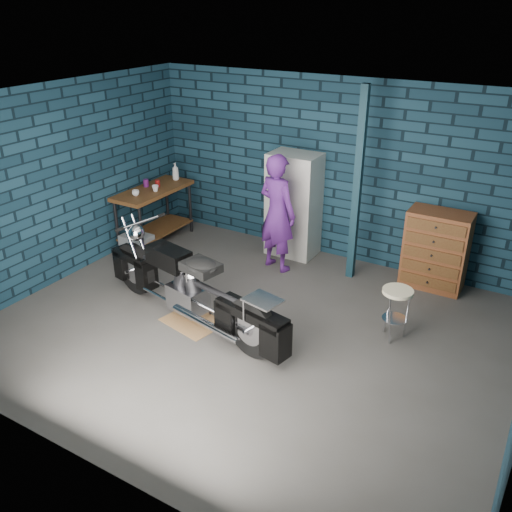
{
  "coord_description": "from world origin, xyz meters",
  "views": [
    {
      "loc": [
        2.9,
        -4.77,
        3.68
      ],
      "look_at": [
        -0.07,
        0.3,
        0.85
      ],
      "focal_mm": 38.0,
      "sensor_mm": 36.0,
      "label": 1
    }
  ],
  "objects_px": {
    "locker": "(293,205)",
    "motorcycle": "(191,282)",
    "storage_bin": "(137,244)",
    "shop_stool": "(395,314)",
    "workbench": "(155,215)",
    "tool_chest": "(436,250)",
    "person": "(277,213)"
  },
  "relations": [
    {
      "from": "person",
      "to": "storage_bin",
      "type": "relative_size",
      "value": 3.7
    },
    {
      "from": "workbench",
      "to": "locker",
      "type": "bearing_deg",
      "value": 18.89
    },
    {
      "from": "locker",
      "to": "shop_stool",
      "type": "bearing_deg",
      "value": -35.65
    },
    {
      "from": "person",
      "to": "workbench",
      "type": "bearing_deg",
      "value": 19.2
    },
    {
      "from": "workbench",
      "to": "storage_bin",
      "type": "bearing_deg",
      "value": -87.71
    },
    {
      "from": "motorcycle",
      "to": "locker",
      "type": "relative_size",
      "value": 1.58
    },
    {
      "from": "shop_stool",
      "to": "motorcycle",
      "type": "bearing_deg",
      "value": -157.65
    },
    {
      "from": "person",
      "to": "locker",
      "type": "height_order",
      "value": "person"
    },
    {
      "from": "motorcycle",
      "to": "tool_chest",
      "type": "relative_size",
      "value": 2.3
    },
    {
      "from": "storage_bin",
      "to": "locker",
      "type": "distance_m",
      "value": 2.54
    },
    {
      "from": "workbench",
      "to": "storage_bin",
      "type": "relative_size",
      "value": 2.99
    },
    {
      "from": "locker",
      "to": "motorcycle",
      "type": "bearing_deg",
      "value": -93.49
    },
    {
      "from": "locker",
      "to": "storage_bin",
      "type": "bearing_deg",
      "value": -149.85
    },
    {
      "from": "person",
      "to": "motorcycle",
      "type": "bearing_deg",
      "value": 99.63
    },
    {
      "from": "motorcycle",
      "to": "tool_chest",
      "type": "height_order",
      "value": "motorcycle"
    },
    {
      "from": "workbench",
      "to": "tool_chest",
      "type": "xyz_separation_m",
      "value": [
        4.32,
        0.73,
        0.1
      ]
    },
    {
      "from": "shop_stool",
      "to": "tool_chest",
      "type": "bearing_deg",
      "value": 87.51
    },
    {
      "from": "workbench",
      "to": "locker",
      "type": "distance_m",
      "value": 2.29
    },
    {
      "from": "storage_bin",
      "to": "shop_stool",
      "type": "height_order",
      "value": "shop_stool"
    },
    {
      "from": "motorcycle",
      "to": "tool_chest",
      "type": "xyz_separation_m",
      "value": [
        2.32,
        2.44,
        -0.01
      ]
    },
    {
      "from": "workbench",
      "to": "motorcycle",
      "type": "distance_m",
      "value": 2.63
    },
    {
      "from": "tool_chest",
      "to": "motorcycle",
      "type": "bearing_deg",
      "value": -133.59
    },
    {
      "from": "motorcycle",
      "to": "shop_stool",
      "type": "distance_m",
      "value": 2.45
    },
    {
      "from": "workbench",
      "to": "shop_stool",
      "type": "height_order",
      "value": "workbench"
    },
    {
      "from": "storage_bin",
      "to": "person",
      "type": "bearing_deg",
      "value": 17.02
    },
    {
      "from": "locker",
      "to": "tool_chest",
      "type": "bearing_deg",
      "value": 0.0
    },
    {
      "from": "tool_chest",
      "to": "shop_stool",
      "type": "xyz_separation_m",
      "value": [
        -0.07,
        -1.51,
        -0.23
      ]
    },
    {
      "from": "tool_chest",
      "to": "storage_bin",
      "type": "bearing_deg",
      "value": -163.99
    },
    {
      "from": "storage_bin",
      "to": "locker",
      "type": "bearing_deg",
      "value": 30.15
    },
    {
      "from": "motorcycle",
      "to": "storage_bin",
      "type": "relative_size",
      "value": 5.4
    },
    {
      "from": "motorcycle",
      "to": "person",
      "type": "relative_size",
      "value": 1.46
    },
    {
      "from": "storage_bin",
      "to": "tool_chest",
      "type": "distance_m",
      "value": 4.49
    }
  ]
}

